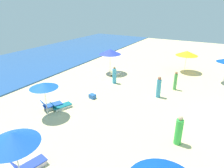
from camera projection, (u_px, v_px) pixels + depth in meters
name	position (u px, v px, depth m)	size (l,w,h in m)	color
ocean	(3.00, 70.00, 22.25)	(60.00, 12.84, 0.12)	#28569B
umbrella_0	(187.00, 53.00, 20.95)	(2.30, 2.30, 2.32)	silver
umbrella_1	(110.00, 52.00, 20.52)	(2.31, 2.31, 2.58)	silver
lounge_chair_1_0	(115.00, 73.00, 20.37)	(1.37, 0.87, 0.73)	silver
umbrella_3	(44.00, 85.00, 12.41)	(1.81, 1.81, 2.35)	silver
lounge_chair_3_0	(51.00, 105.00, 13.94)	(1.55, 1.17, 0.77)	silver
lounge_chair_3_1	(61.00, 106.00, 13.94)	(1.56, 1.03, 0.69)	silver
umbrella_5	(12.00, 138.00, 6.91)	(1.90, 1.90, 2.78)	silver
lounge_chair_5_0	(29.00, 166.00, 8.72)	(1.50, 0.85, 0.79)	silver
beachgoer_0	(179.00, 131.00, 10.25)	(0.54, 0.54, 1.67)	green
beachgoer_1	(159.00, 88.00, 15.50)	(0.50, 0.50, 1.73)	teal
beachgoer_2	(175.00, 81.00, 16.89)	(0.32, 0.32, 1.64)	#4EA751
beachgoer_3	(114.00, 76.00, 18.32)	(0.53, 0.53, 1.60)	#409EC8
cooler_box_0	(92.00, 96.00, 15.53)	(0.49, 0.39, 0.34)	#2660B4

